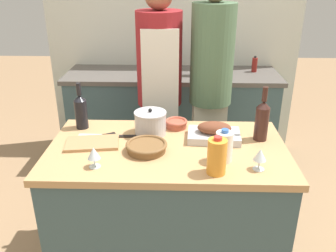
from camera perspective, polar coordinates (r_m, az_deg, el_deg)
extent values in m
cube|color=#3D565B|center=(2.29, -0.09, -13.42)|extent=(1.33, 0.74, 0.82)
cube|color=tan|center=(2.06, -0.10, -3.84)|extent=(1.37, 0.76, 0.04)
cube|color=#3D565B|center=(3.53, 0.65, 1.11)|extent=(1.94, 0.58, 0.86)
cube|color=#56514C|center=(3.38, 0.69, 8.15)|extent=(2.00, 0.60, 0.04)
cube|color=silver|center=(3.64, 0.83, 15.64)|extent=(2.50, 0.10, 2.55)
cube|color=#BCBCC1|center=(2.15, 7.36, -1.57)|extent=(0.32, 0.22, 0.04)
ellipsoid|color=brown|center=(2.12, 7.44, -0.30)|extent=(0.21, 0.13, 0.07)
cylinder|color=brown|center=(2.00, -3.46, -3.52)|extent=(0.22, 0.22, 0.04)
torus|color=brown|center=(1.99, -3.48, -2.99)|extent=(0.23, 0.23, 0.02)
cube|color=#AD7F51|center=(2.12, -12.05, -2.70)|extent=(0.33, 0.22, 0.02)
cylinder|color=#B7B7BC|center=(2.18, -2.83, 0.34)|extent=(0.19, 0.19, 0.13)
cylinder|color=#B7B7BC|center=(2.15, -2.87, 2.10)|extent=(0.20, 0.20, 0.01)
sphere|color=black|center=(2.15, -2.88, 2.54)|extent=(0.02, 0.02, 0.02)
cylinder|color=#A84C38|center=(2.29, 1.33, 0.26)|extent=(0.13, 0.13, 0.04)
torus|color=#A84C38|center=(2.28, 1.34, 0.74)|extent=(0.14, 0.14, 0.02)
cylinder|color=orange|center=(1.77, 7.84, -4.90)|extent=(0.10, 0.10, 0.18)
cylinder|color=red|center=(1.73, 8.02, -1.97)|extent=(0.04, 0.04, 0.02)
cylinder|color=white|center=(1.89, 8.96, -3.31)|extent=(0.09, 0.09, 0.17)
cylinder|color=#3360B2|center=(1.85, 9.14, -0.79)|extent=(0.04, 0.04, 0.02)
cylinder|color=black|center=(2.32, -13.73, 1.84)|extent=(0.08, 0.08, 0.19)
cone|color=black|center=(2.28, -14.00, 4.41)|extent=(0.08, 0.08, 0.04)
cylinder|color=black|center=(2.27, -14.15, 5.76)|extent=(0.03, 0.03, 0.08)
cylinder|color=#381E19|center=(2.17, 14.76, 0.35)|extent=(0.08, 0.08, 0.20)
cone|color=#381E19|center=(2.12, 15.10, 3.36)|extent=(0.08, 0.08, 0.04)
cylinder|color=#381E19|center=(2.10, 15.28, 4.95)|extent=(0.03, 0.03, 0.09)
cylinder|color=silver|center=(1.89, 14.30, -6.70)|extent=(0.06, 0.06, 0.00)
cylinder|color=silver|center=(1.87, 14.38, -5.98)|extent=(0.01, 0.01, 0.05)
cone|color=silver|center=(1.85, 14.56, -4.46)|extent=(0.07, 0.07, 0.06)
cylinder|color=silver|center=(1.89, -11.63, -6.38)|extent=(0.06, 0.06, 0.00)
cylinder|color=silver|center=(1.88, -11.70, -5.71)|extent=(0.01, 0.01, 0.05)
cone|color=silver|center=(1.85, -11.84, -4.25)|extent=(0.07, 0.07, 0.06)
cube|color=#B7B7BC|center=(2.20, -10.14, -1.66)|extent=(0.18, 0.04, 0.01)
cube|color=black|center=(2.18, -6.46, -1.66)|extent=(0.11, 0.03, 0.01)
cube|color=#B7B7BC|center=(2.23, -12.33, -1.46)|extent=(0.15, 0.04, 0.01)
cube|color=black|center=(2.20, -9.38, -1.56)|extent=(0.09, 0.03, 0.01)
cube|color=#B7B7BC|center=(2.19, -12.06, -1.91)|extent=(0.13, 0.09, 0.01)
cube|color=black|center=(2.22, -9.47, -1.37)|extent=(0.08, 0.06, 0.01)
cube|color=#333842|center=(3.33, 6.09, 8.56)|extent=(0.18, 0.14, 0.05)
cylinder|color=#B7B7BC|center=(3.31, 5.75, 9.79)|extent=(0.13, 0.13, 0.09)
cube|color=#333842|center=(3.31, 7.28, 10.29)|extent=(0.05, 0.08, 0.16)
cube|color=#333842|center=(3.27, 6.27, 12.35)|extent=(0.17, 0.08, 0.08)
cylinder|color=maroon|center=(3.51, 13.71, 9.50)|extent=(0.05, 0.05, 0.13)
cylinder|color=black|center=(3.49, 13.83, 10.69)|extent=(0.02, 0.02, 0.02)
cylinder|color=#234C28|center=(3.20, -1.05, 9.32)|extent=(0.05, 0.05, 0.19)
cylinder|color=black|center=(3.18, -1.06, 11.10)|extent=(0.02, 0.02, 0.02)
cube|color=beige|center=(2.97, -1.26, -3.80)|extent=(0.29, 0.21, 0.84)
cylinder|color=maroon|center=(2.70, -1.41, 10.71)|extent=(0.34, 0.34, 0.70)
cube|color=silver|center=(2.60, -1.25, 5.63)|extent=(0.27, 0.04, 0.88)
cube|color=beige|center=(2.92, 6.32, -4.13)|extent=(0.26, 0.18, 0.87)
cylinder|color=#4C6B4C|center=(2.64, 7.11, 11.26)|extent=(0.32, 0.32, 0.72)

